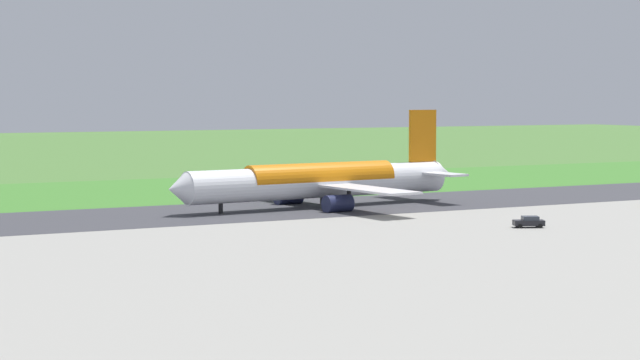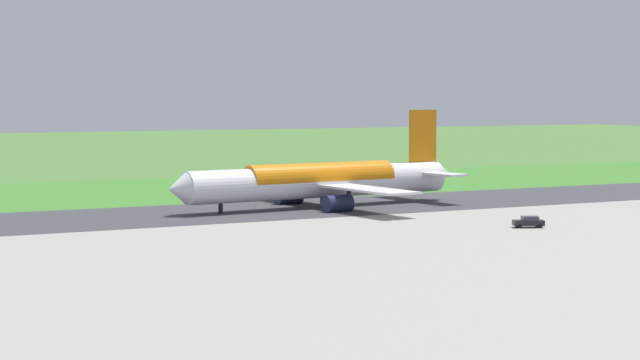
{
  "view_description": "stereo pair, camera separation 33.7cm",
  "coord_description": "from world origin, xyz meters",
  "px_view_note": "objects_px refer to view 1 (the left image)",
  "views": [
    {
      "loc": [
        94.28,
        158.32,
        18.04
      ],
      "look_at": [
        11.76,
        0.0,
        4.5
      ],
      "focal_mm": 61.72,
      "sensor_mm": 36.0,
      "label": 1
    },
    {
      "loc": [
        93.98,
        158.48,
        18.04
      ],
      "look_at": [
        11.76,
        0.0,
        4.5
      ],
      "focal_mm": 61.72,
      "sensor_mm": 36.0,
      "label": 2
    }
  ],
  "objects_px": {
    "airliner_main": "(322,181)",
    "traffic_cone_orange": "(349,187)",
    "service_car_followme": "(529,222)",
    "no_stopping_sign": "(357,177)"
  },
  "relations": [
    {
      "from": "service_car_followme",
      "to": "traffic_cone_orange",
      "type": "relative_size",
      "value": 8.31
    },
    {
      "from": "airliner_main",
      "to": "service_car_followme",
      "type": "height_order",
      "value": "airliner_main"
    },
    {
      "from": "airliner_main",
      "to": "no_stopping_sign",
      "type": "height_order",
      "value": "airliner_main"
    },
    {
      "from": "airliner_main",
      "to": "traffic_cone_orange",
      "type": "height_order",
      "value": "airliner_main"
    },
    {
      "from": "airliner_main",
      "to": "no_stopping_sign",
      "type": "xyz_separation_m",
      "value": [
        -26.58,
        -35.29,
        -2.65
      ]
    },
    {
      "from": "no_stopping_sign",
      "to": "traffic_cone_orange",
      "type": "xyz_separation_m",
      "value": [
        4.47,
        4.67,
        -1.43
      ]
    },
    {
      "from": "service_car_followme",
      "to": "no_stopping_sign",
      "type": "bearing_deg",
      "value": -101.02
    },
    {
      "from": "traffic_cone_orange",
      "to": "service_car_followme",
      "type": "bearing_deg",
      "value": 81.86
    },
    {
      "from": "service_car_followme",
      "to": "no_stopping_sign",
      "type": "distance_m",
      "value": 74.85
    },
    {
      "from": "service_car_followme",
      "to": "no_stopping_sign",
      "type": "xyz_separation_m",
      "value": [
        -14.3,
        -73.46,
        0.86
      ]
    }
  ]
}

